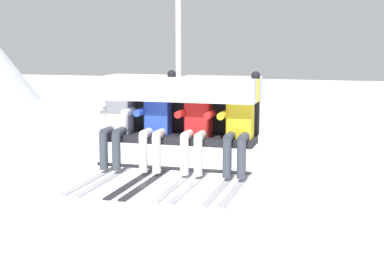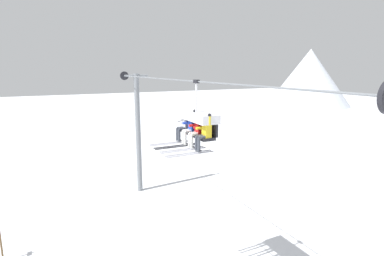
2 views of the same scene
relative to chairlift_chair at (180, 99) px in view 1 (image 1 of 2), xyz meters
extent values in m
cube|color=#232328|center=(0.00, -0.07, -0.51)|extent=(2.01, 0.48, 0.10)
cube|color=#232328|center=(0.00, 0.21, -0.23)|extent=(2.01, 0.08, 0.45)
cube|color=silver|center=(0.00, -0.01, 0.14)|extent=(2.05, 0.68, 0.30)
cylinder|color=black|center=(0.00, -0.39, -0.84)|extent=(2.01, 0.04, 0.04)
cylinder|color=silver|center=(0.00, -0.07, 0.81)|extent=(0.07, 0.07, 1.04)
cube|color=silver|center=(-0.81, -0.09, -0.20)|extent=(0.32, 0.22, 0.52)
sphere|color=black|center=(-0.81, -0.09, 0.16)|extent=(0.22, 0.22, 0.22)
ellipsoid|color=black|center=(-0.81, -0.19, 0.16)|extent=(0.17, 0.04, 0.08)
cylinder|color=#3D424C|center=(-0.90, -0.26, -0.42)|extent=(0.11, 0.34, 0.11)
cylinder|color=#3D424C|center=(-0.72, -0.26, -0.42)|extent=(0.11, 0.34, 0.11)
cylinder|color=#3D424C|center=(-0.90, -0.43, -0.66)|extent=(0.11, 0.11, 0.48)
cylinder|color=#3D424C|center=(-0.72, -0.43, -0.66)|extent=(0.11, 0.11, 0.48)
cube|color=#B2B2BC|center=(-0.90, -0.73, -0.95)|extent=(0.09, 1.70, 0.02)
cube|color=#B2B2BC|center=(-0.72, -0.73, -0.95)|extent=(0.09, 1.70, 0.02)
cylinder|color=silver|center=(-1.00, -0.24, -0.16)|extent=(0.09, 0.30, 0.09)
cylinder|color=silver|center=(-0.63, -0.24, -0.16)|extent=(0.09, 0.30, 0.09)
cube|color=#2847B7|center=(-0.27, -0.09, -0.20)|extent=(0.32, 0.22, 0.52)
sphere|color=silver|center=(-0.27, -0.09, 0.16)|extent=(0.22, 0.22, 0.22)
ellipsoid|color=black|center=(-0.27, -0.19, 0.16)|extent=(0.17, 0.04, 0.08)
cylinder|color=silver|center=(-0.36, -0.26, -0.42)|extent=(0.11, 0.34, 0.11)
cylinder|color=silver|center=(-0.18, -0.26, -0.42)|extent=(0.11, 0.34, 0.11)
cylinder|color=silver|center=(-0.36, -0.43, -0.66)|extent=(0.11, 0.11, 0.48)
cylinder|color=silver|center=(-0.18, -0.43, -0.66)|extent=(0.11, 0.11, 0.48)
cube|color=#232328|center=(-0.36, -0.73, -0.95)|extent=(0.09, 1.70, 0.02)
cube|color=#232328|center=(-0.18, -0.73, -0.95)|extent=(0.09, 1.70, 0.02)
cylinder|color=#2847B7|center=(-0.46, -0.24, -0.16)|extent=(0.09, 0.30, 0.09)
cylinder|color=#2847B7|center=(-0.08, -0.09, 0.15)|extent=(0.09, 0.09, 0.30)
sphere|color=black|center=(-0.08, -0.09, 0.32)|extent=(0.11, 0.11, 0.11)
cube|color=red|center=(0.27, -0.09, -0.20)|extent=(0.32, 0.22, 0.52)
sphere|color=silver|center=(0.27, -0.09, 0.16)|extent=(0.22, 0.22, 0.22)
ellipsoid|color=black|center=(0.27, -0.19, 0.16)|extent=(0.17, 0.04, 0.08)
cylinder|color=silver|center=(0.18, -0.26, -0.42)|extent=(0.11, 0.34, 0.11)
cylinder|color=silver|center=(0.36, -0.26, -0.42)|extent=(0.11, 0.34, 0.11)
cylinder|color=silver|center=(0.18, -0.43, -0.66)|extent=(0.11, 0.11, 0.48)
cylinder|color=silver|center=(0.36, -0.43, -0.66)|extent=(0.11, 0.11, 0.48)
cube|color=#B2B2BC|center=(0.18, -0.73, -0.95)|extent=(0.09, 1.70, 0.02)
cube|color=#B2B2BC|center=(0.36, -0.73, -0.95)|extent=(0.09, 1.70, 0.02)
cylinder|color=red|center=(0.08, -0.24, -0.16)|extent=(0.09, 0.30, 0.09)
cylinder|color=red|center=(0.46, -0.24, -0.16)|extent=(0.09, 0.30, 0.09)
cube|color=yellow|center=(0.81, -0.09, -0.20)|extent=(0.32, 0.22, 0.52)
sphere|color=maroon|center=(0.81, -0.09, 0.16)|extent=(0.22, 0.22, 0.22)
ellipsoid|color=black|center=(0.81, -0.19, 0.16)|extent=(0.17, 0.04, 0.08)
cylinder|color=#3D424C|center=(0.72, -0.26, -0.42)|extent=(0.11, 0.34, 0.11)
cylinder|color=#3D424C|center=(0.90, -0.26, -0.42)|extent=(0.11, 0.34, 0.11)
cylinder|color=#3D424C|center=(0.72, -0.43, -0.66)|extent=(0.11, 0.11, 0.48)
cylinder|color=#3D424C|center=(0.90, -0.43, -0.66)|extent=(0.11, 0.11, 0.48)
cube|color=#B2B2BC|center=(0.72, -0.73, -0.95)|extent=(0.09, 1.70, 0.02)
cube|color=#B2B2BC|center=(0.90, -0.73, -0.95)|extent=(0.09, 1.70, 0.02)
cylinder|color=yellow|center=(0.63, -0.24, -0.16)|extent=(0.09, 0.30, 0.09)
cylinder|color=yellow|center=(1.00, -0.09, 0.15)|extent=(0.09, 0.09, 0.30)
sphere|color=black|center=(1.00, -0.09, 0.32)|extent=(0.11, 0.11, 0.11)
camera|label=1|loc=(2.22, -7.26, 0.79)|focal=55.00mm
camera|label=2|loc=(9.42, -4.84, 1.79)|focal=28.00mm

